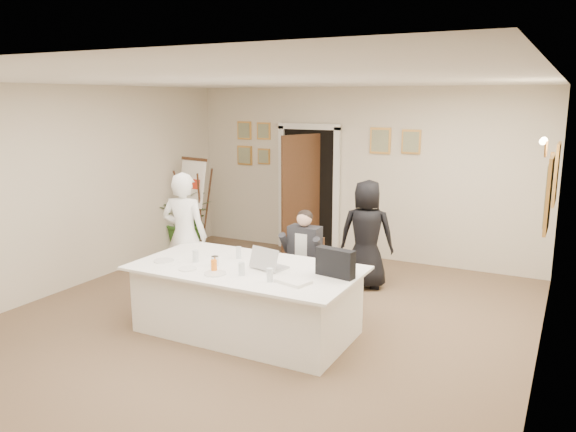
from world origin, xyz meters
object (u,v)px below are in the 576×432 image
at_px(flip_chart, 197,210).
at_px(paper_stack, 293,281).
at_px(laptop_bag, 335,263).
at_px(steel_jug, 215,261).
at_px(seated_man, 303,259).
at_px(laptop, 270,256).
at_px(conference_table, 247,299).
at_px(oj_glass, 214,266).
at_px(standing_man, 185,236).
at_px(standing_woman, 367,234).
at_px(potted_palm, 187,218).

xyz_separation_m(flip_chart, paper_stack, (3.24, -2.77, 0.04)).
relative_size(laptop_bag, steel_jug, 3.91).
xyz_separation_m(seated_man, laptop, (0.04, -0.93, 0.28)).
height_order(conference_table, oj_glass, oj_glass).
distance_m(conference_table, laptop_bag, 1.16).
distance_m(standing_man, steel_jug, 1.23).
distance_m(flip_chart, standing_man, 2.25).
height_order(standing_woman, laptop_bag, standing_woman).
relative_size(standing_man, steel_jug, 15.35).
relative_size(seated_man, potted_palm, 1.14).
relative_size(conference_table, standing_man, 1.50).
distance_m(conference_table, steel_jug, 0.56).
bearing_deg(paper_stack, seated_man, 111.61).
relative_size(standing_woman, laptop, 4.03).
relative_size(conference_table, oj_glass, 19.44).
relative_size(flip_chart, steel_jug, 14.61).
distance_m(conference_table, oj_glass, 0.59).
distance_m(seated_man, laptop, 0.97).
height_order(seated_man, potted_palm, seated_man).
relative_size(laptop, steel_jug, 3.45).
height_order(laptop, steel_jug, laptop).
bearing_deg(conference_table, laptop_bag, 7.24).
bearing_deg(flip_chart, oj_glass, -50.71).
relative_size(paper_stack, oj_glass, 2.50).
relative_size(potted_palm, paper_stack, 3.42).
xyz_separation_m(potted_palm, steel_jug, (2.48, -2.73, 0.27)).
bearing_deg(laptop_bag, steel_jug, -159.63).
height_order(standing_man, standing_woman, standing_man).
bearing_deg(standing_man, conference_table, 143.45).
bearing_deg(paper_stack, steel_jug, 172.94).
distance_m(seated_man, paper_stack, 1.37).
bearing_deg(laptop_bag, conference_table, -163.35).
relative_size(flip_chart, standing_woman, 1.05).
distance_m(potted_palm, steel_jug, 3.70).
height_order(seated_man, standing_woman, standing_woman).
height_order(flip_chart, paper_stack, flip_chart).
bearing_deg(flip_chart, standing_man, -57.63).
relative_size(flip_chart, laptop_bag, 3.74).
distance_m(paper_stack, oj_glass, 0.94).
relative_size(conference_table, laptop_bag, 5.88).
height_order(laptop_bag, paper_stack, laptop_bag).
xyz_separation_m(flip_chart, oj_glass, (2.31, -2.82, 0.09)).
xyz_separation_m(conference_table, laptop_bag, (1.02, 0.13, 0.53)).
relative_size(seated_man, oj_glass, 9.78).
xyz_separation_m(laptop, paper_stack, (0.47, -0.34, -0.12)).
bearing_deg(seated_man, conference_table, -98.87).
bearing_deg(standing_man, potted_palm, -65.10).
xyz_separation_m(conference_table, steel_jug, (-0.33, -0.13, 0.44)).
xyz_separation_m(paper_stack, steel_jug, (-1.05, 0.13, 0.04)).
height_order(standing_woman, oj_glass, standing_woman).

